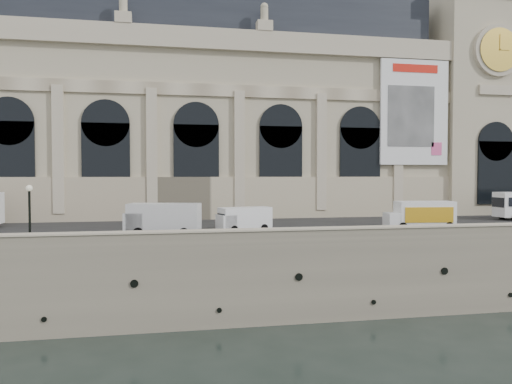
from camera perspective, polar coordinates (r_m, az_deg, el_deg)
ground at (r=38.42m, az=1.93°, el=-15.04°), size 260.00×260.00×0.00m
quay at (r=71.75m, az=-4.38°, el=-4.62°), size 160.00×70.00×6.00m
street at (r=50.75m, az=-1.63°, el=-3.92°), size 160.00×24.00×0.06m
parapet at (r=37.61m, az=1.73°, el=-5.09°), size 160.00×1.40×1.21m
museum at (r=67.23m, az=-9.13°, el=9.21°), size 69.00×18.70×29.10m
clock_pavilion at (r=77.42m, az=22.64°, el=10.88°), size 13.00×14.72×36.70m
van_b at (r=43.49m, az=-10.93°, el=-3.10°), size 6.66×3.84×2.79m
van_c at (r=46.24m, az=-1.61°, el=-3.12°), size 5.32×3.22×2.22m
box_truck at (r=51.13m, az=18.32°, el=-2.50°), size 6.79×2.88×2.67m
lamp_left at (r=39.10m, az=-24.45°, el=-2.59°), size 0.46×0.46×4.53m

